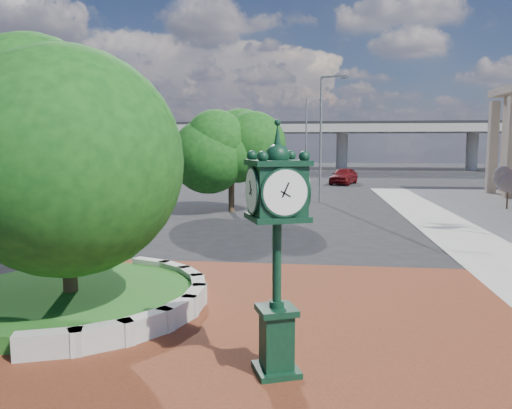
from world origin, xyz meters
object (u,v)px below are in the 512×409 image
Objects in this scene: street_lamp_far at (308,133)px; post_clock at (277,241)px; parked_car at (344,176)px; street_lamp_near at (324,129)px.

post_clock is at bearing -89.50° from street_lamp_far.
parked_car is 7.71m from street_lamp_far.
street_lamp_far reaches higher than parked_car.
street_lamp_near reaches higher than parked_car.
parked_car is 0.55× the size of street_lamp_far.
parked_car is 17.13m from street_lamp_near.
street_lamp_near is at bearing 87.73° from post_clock.
post_clock is at bearing -76.83° from parked_car.
street_lamp_far is at bearing 90.50° from post_clock.
street_lamp_far is (-3.78, 4.99, 4.51)m from parked_car.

